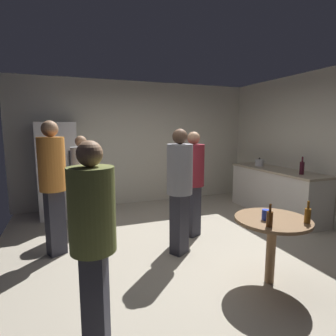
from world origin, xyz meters
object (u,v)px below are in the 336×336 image
(foreground_table, at_px, (272,228))
(beer_bottle_brown, at_px, (270,218))
(person_in_gray_shirt, at_px, (180,182))
(person_in_maroon_shirt, at_px, (193,176))
(kettle, at_px, (259,163))
(wine_bottle_on_counter, at_px, (302,168))
(person_in_olive_shirt, at_px, (93,232))
(refrigerator, at_px, (58,170))
(plastic_cup_blue, at_px, (266,215))
(person_in_orange_shirt, at_px, (53,178))
(person_in_white_shirt, at_px, (82,176))
(beer_bottle_amber, at_px, (308,215))

(foreground_table, xyz_separation_m, beer_bottle_brown, (-0.21, -0.18, 0.19))
(foreground_table, relative_size, person_in_gray_shirt, 0.47)
(person_in_maroon_shirt, bearing_deg, kettle, 88.93)
(foreground_table, xyz_separation_m, person_in_gray_shirt, (-0.66, 1.01, 0.36))
(wine_bottle_on_counter, xyz_separation_m, person_in_olive_shirt, (-3.64, -1.53, -0.08))
(refrigerator, height_order, person_in_maroon_shirt, refrigerator)
(wine_bottle_on_counter, bearing_deg, kettle, 89.54)
(wine_bottle_on_counter, height_order, plastic_cup_blue, wine_bottle_on_counter)
(refrigerator, xyz_separation_m, wine_bottle_on_counter, (3.94, -2.03, 0.12))
(beer_bottle_brown, distance_m, plastic_cup_blue, 0.21)
(kettle, distance_m, person_in_orange_shirt, 4.06)
(beer_bottle_brown, bearing_deg, person_in_olive_shirt, -177.82)
(beer_bottle_brown, height_order, person_in_maroon_shirt, person_in_maroon_shirt)
(person_in_olive_shirt, bearing_deg, person_in_white_shirt, 107.93)
(beer_bottle_amber, height_order, person_in_orange_shirt, person_in_orange_shirt)
(person_in_white_shirt, bearing_deg, wine_bottle_on_counter, 57.23)
(person_in_olive_shirt, bearing_deg, person_in_orange_shirt, 120.05)
(wine_bottle_on_counter, relative_size, person_in_gray_shirt, 0.18)
(refrigerator, bearing_deg, kettle, -13.11)
(plastic_cup_blue, bearing_deg, foreground_table, 4.20)
(foreground_table, relative_size, person_in_white_shirt, 0.51)
(kettle, bearing_deg, person_in_olive_shirt, -144.12)
(foreground_table, height_order, person_in_olive_shirt, person_in_olive_shirt)
(beer_bottle_amber, distance_m, person_in_olive_shirt, 2.13)
(wine_bottle_on_counter, height_order, beer_bottle_amber, wine_bottle_on_counter)
(refrigerator, distance_m, beer_bottle_amber, 4.30)
(person_in_gray_shirt, distance_m, person_in_olive_shirt, 1.76)
(person_in_white_shirt, height_order, person_in_orange_shirt, person_in_orange_shirt)
(refrigerator, height_order, kettle, refrigerator)
(beer_bottle_brown, bearing_deg, refrigerator, 119.67)
(kettle, relative_size, beer_bottle_amber, 1.06)
(foreground_table, distance_m, plastic_cup_blue, 0.19)
(person_in_white_shirt, relative_size, person_in_maroon_shirt, 0.96)
(person_in_orange_shirt, bearing_deg, wine_bottle_on_counter, 59.65)
(kettle, relative_size, person_in_gray_shirt, 0.14)
(foreground_table, height_order, person_in_orange_shirt, person_in_orange_shirt)
(foreground_table, xyz_separation_m, person_in_white_shirt, (-1.81, 2.39, 0.29))
(plastic_cup_blue, bearing_deg, beer_bottle_brown, -120.31)
(foreground_table, bearing_deg, beer_bottle_brown, -138.29)
(kettle, xyz_separation_m, person_in_olive_shirt, (-3.65, -2.64, -0.03))
(person_in_orange_shirt, bearing_deg, person_in_gray_shirt, 43.98)
(kettle, height_order, plastic_cup_blue, kettle)
(refrigerator, xyz_separation_m, person_in_maroon_shirt, (1.97, -1.81, 0.06))
(wine_bottle_on_counter, distance_m, foreground_table, 2.20)
(plastic_cup_blue, bearing_deg, refrigerator, 122.24)
(kettle, distance_m, beer_bottle_amber, 3.04)
(foreground_table, xyz_separation_m, person_in_orange_shirt, (-2.22, 1.57, 0.42))
(refrigerator, bearing_deg, plastic_cup_blue, -57.76)
(beer_bottle_amber, distance_m, person_in_orange_shirt, 3.06)
(kettle, distance_m, person_in_maroon_shirt, 2.16)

